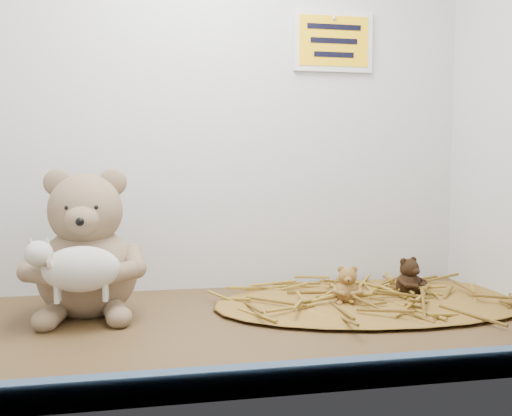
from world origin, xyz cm
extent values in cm
cube|color=#3A2414|center=(0.00, 0.00, 0.00)|extent=(120.00, 60.00, 0.40)
cube|color=silver|center=(0.00, 30.00, 45.00)|extent=(120.00, 0.40, 90.00)
cube|color=#3C5773|center=(0.00, -28.80, 1.80)|extent=(119.28, 2.20, 3.60)
ellipsoid|color=brown|center=(33.39, 9.70, 0.64)|extent=(66.17, 38.42, 1.28)
cube|color=#FFB90D|center=(30.00, 29.40, 55.00)|extent=(16.00, 1.20, 11.00)
camera|label=1|loc=(-11.80, -94.93, 28.54)|focal=40.00mm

